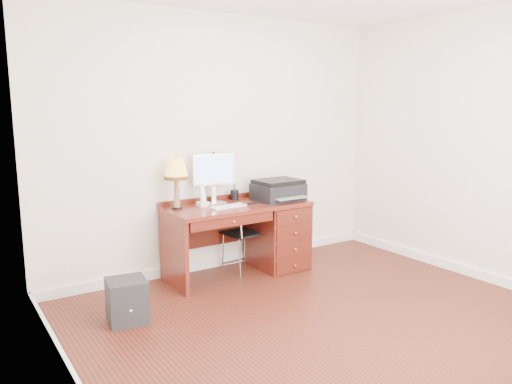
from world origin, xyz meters
TOP-DOWN VIEW (x-y plane):
  - ground at (0.00, 0.00)m, footprint 4.00×4.00m
  - room_shell at (0.00, 0.63)m, footprint 4.00×4.00m
  - desk at (0.32, 1.40)m, footprint 1.50×0.67m
  - monitor at (-0.18, 1.59)m, footprint 0.45×0.17m
  - keyboard at (-0.15, 1.33)m, footprint 0.39×0.15m
  - mouse_pad at (0.44, 1.35)m, footprint 0.23×0.23m
  - printer at (0.49, 1.37)m, footprint 0.51×0.40m
  - leg_lamp at (-0.62, 1.54)m, footprint 0.24×0.24m
  - phone at (-0.34, 1.52)m, footprint 0.10×0.10m
  - pen_cup at (0.09, 1.61)m, footprint 0.09×0.09m
  - chair at (0.12, 1.44)m, footprint 0.39×0.39m
  - equipment_box at (-1.37, 0.89)m, footprint 0.35×0.35m

SIDE VIEW (x-z plane):
  - ground at x=0.00m, z-range 0.00..0.00m
  - room_shell at x=0.00m, z-range -1.95..2.05m
  - equipment_box at x=-1.37m, z-range 0.00..0.36m
  - desk at x=0.32m, z-range 0.04..0.79m
  - chair at x=0.12m, z-range 0.08..0.85m
  - keyboard at x=-0.15m, z-range 0.75..0.76m
  - mouse_pad at x=0.44m, z-range 0.74..0.79m
  - pen_cup at x=0.09m, z-range 0.75..0.86m
  - phone at x=-0.34m, z-range 0.71..0.92m
  - printer at x=0.49m, z-range 0.75..0.97m
  - monitor at x=-0.18m, z-range 0.82..1.34m
  - leg_lamp at x=-0.62m, z-range 0.87..1.36m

